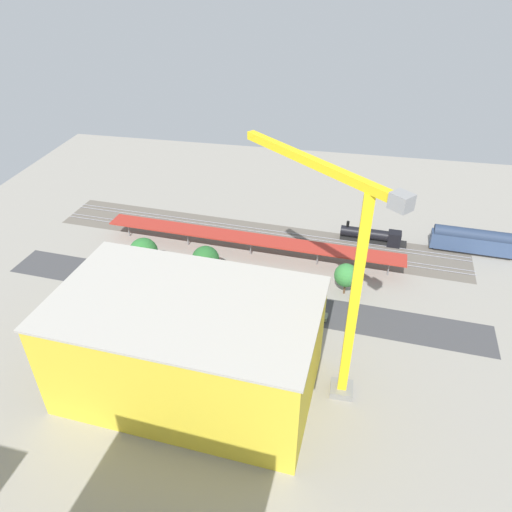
{
  "coord_description": "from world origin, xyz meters",
  "views": [
    {
      "loc": [
        -19.62,
        78.13,
        61.15
      ],
      "look_at": [
        -4.42,
        2.0,
        9.55
      ],
      "focal_mm": 33.46,
      "sensor_mm": 36.0,
      "label": 1
    }
  ],
  "objects_px": {
    "parked_car_0": "(317,315)",
    "parked_car_2": "(243,307)",
    "street_tree_2": "(144,252)",
    "construction_building": "(189,347)",
    "platform_canopy_near": "(251,239)",
    "passenger_coach": "(474,241)",
    "parked_car_3": "(207,302)",
    "box_truck_1": "(203,306)",
    "parked_car_4": "(173,296)",
    "parked_car_5": "(137,293)",
    "street_tree_0": "(346,275)",
    "parked_car_1": "(280,311)",
    "tower_crane": "(343,271)",
    "box_truck_0": "(288,317)",
    "locomotive": "(374,236)",
    "traffic_light": "(180,262)",
    "street_tree_1": "(206,260)",
    "box_truck_2": "(188,310)"
  },
  "relations": [
    {
      "from": "parked_car_2",
      "to": "traffic_light",
      "type": "bearing_deg",
      "value": -28.12
    },
    {
      "from": "parked_car_5",
      "to": "passenger_coach",
      "type": "bearing_deg",
      "value": -156.41
    },
    {
      "from": "parked_car_1",
      "to": "tower_crane",
      "type": "relative_size",
      "value": 0.11
    },
    {
      "from": "street_tree_0",
      "to": "traffic_light",
      "type": "xyz_separation_m",
      "value": [
        34.82,
        1.17,
        -0.51
      ]
    },
    {
      "from": "platform_canopy_near",
      "to": "passenger_coach",
      "type": "distance_m",
      "value": 51.59
    },
    {
      "from": "parked_car_0",
      "to": "passenger_coach",
      "type": "bearing_deg",
      "value": -137.54
    },
    {
      "from": "street_tree_0",
      "to": "street_tree_1",
      "type": "bearing_deg",
      "value": 1.46
    },
    {
      "from": "parked_car_4",
      "to": "street_tree_0",
      "type": "bearing_deg",
      "value": -165.8
    },
    {
      "from": "tower_crane",
      "to": "parked_car_5",
      "type": "bearing_deg",
      "value": -20.75
    },
    {
      "from": "street_tree_2",
      "to": "construction_building",
      "type": "bearing_deg",
      "value": 124.52
    },
    {
      "from": "parked_car_0",
      "to": "construction_building",
      "type": "bearing_deg",
      "value": 47.91
    },
    {
      "from": "box_truck_2",
      "to": "parked_car_0",
      "type": "bearing_deg",
      "value": -169.7
    },
    {
      "from": "platform_canopy_near",
      "to": "box_truck_1",
      "type": "bearing_deg",
      "value": 77.47
    },
    {
      "from": "parked_car_1",
      "to": "parked_car_3",
      "type": "height_order",
      "value": "parked_car_1"
    },
    {
      "from": "parked_car_5",
      "to": "tower_crane",
      "type": "xyz_separation_m",
      "value": [
        -40.43,
        15.31,
        21.75
      ]
    },
    {
      "from": "locomotive",
      "to": "construction_building",
      "type": "relative_size",
      "value": 0.41
    },
    {
      "from": "construction_building",
      "to": "box_truck_2",
      "type": "height_order",
      "value": "construction_building"
    },
    {
      "from": "street_tree_1",
      "to": "box_truck_1",
      "type": "bearing_deg",
      "value": 102.47
    },
    {
      "from": "locomotive",
      "to": "construction_building",
      "type": "distance_m",
      "value": 59.21
    },
    {
      "from": "parked_car_0",
      "to": "street_tree_1",
      "type": "xyz_separation_m",
      "value": [
        24.42,
        -8.27,
        4.22
      ]
    },
    {
      "from": "parked_car_0",
      "to": "parked_car_2",
      "type": "xyz_separation_m",
      "value": [
        14.48,
        0.42,
        0.04
      ]
    },
    {
      "from": "platform_canopy_near",
      "to": "locomotive",
      "type": "xyz_separation_m",
      "value": [
        -28.03,
        -10.88,
        -2.51
      ]
    },
    {
      "from": "parked_car_5",
      "to": "parked_car_4",
      "type": "bearing_deg",
      "value": -175.89
    },
    {
      "from": "locomotive",
      "to": "street_tree_0",
      "type": "distance_m",
      "value": 22.46
    },
    {
      "from": "street_tree_2",
      "to": "street_tree_0",
      "type": "bearing_deg",
      "value": -178.8
    },
    {
      "from": "passenger_coach",
      "to": "parked_car_4",
      "type": "height_order",
      "value": "passenger_coach"
    },
    {
      "from": "platform_canopy_near",
      "to": "box_truck_1",
      "type": "distance_m",
      "value": 22.8
    },
    {
      "from": "box_truck_0",
      "to": "traffic_light",
      "type": "distance_m",
      "value": 27.04
    },
    {
      "from": "street_tree_0",
      "to": "parked_car_0",
      "type": "bearing_deg",
      "value": 61.56
    },
    {
      "from": "parked_car_1",
      "to": "construction_building",
      "type": "height_order",
      "value": "construction_building"
    },
    {
      "from": "locomotive",
      "to": "parked_car_1",
      "type": "height_order",
      "value": "locomotive"
    },
    {
      "from": "parked_car_3",
      "to": "traffic_light",
      "type": "xyz_separation_m",
      "value": [
        7.96,
        -8.08,
        3.32
      ]
    },
    {
      "from": "traffic_light",
      "to": "tower_crane",
      "type": "bearing_deg",
      "value": 145.14
    },
    {
      "from": "street_tree_1",
      "to": "traffic_light",
      "type": "relative_size",
      "value": 1.31
    },
    {
      "from": "tower_crane",
      "to": "passenger_coach",
      "type": "bearing_deg",
      "value": -122.9
    },
    {
      "from": "passenger_coach",
      "to": "traffic_light",
      "type": "height_order",
      "value": "passenger_coach"
    },
    {
      "from": "street_tree_0",
      "to": "street_tree_2",
      "type": "xyz_separation_m",
      "value": [
        43.04,
        0.9,
        0.73
      ]
    },
    {
      "from": "passenger_coach",
      "to": "box_truck_2",
      "type": "relative_size",
      "value": 2.23
    },
    {
      "from": "parked_car_3",
      "to": "street_tree_2",
      "type": "relative_size",
      "value": 0.52
    },
    {
      "from": "locomotive",
      "to": "box_truck_1",
      "type": "xyz_separation_m",
      "value": [
        32.94,
        32.98,
        -0.11
      ]
    },
    {
      "from": "passenger_coach",
      "to": "box_truck_0",
      "type": "xyz_separation_m",
      "value": [
        38.46,
        33.19,
        -1.52
      ]
    },
    {
      "from": "street_tree_2",
      "to": "passenger_coach",
      "type": "bearing_deg",
      "value": -162.63
    },
    {
      "from": "passenger_coach",
      "to": "traffic_light",
      "type": "bearing_deg",
      "value": 19.68
    },
    {
      "from": "parked_car_0",
      "to": "street_tree_2",
      "type": "bearing_deg",
      "value": -12.0
    },
    {
      "from": "box_truck_2",
      "to": "parked_car_5",
      "type": "bearing_deg",
      "value": -18.68
    },
    {
      "from": "parked_car_1",
      "to": "street_tree_1",
      "type": "xyz_separation_m",
      "value": [
        17.21,
        -8.36,
        4.2
      ]
    },
    {
      "from": "box_truck_2",
      "to": "traffic_light",
      "type": "relative_size",
      "value": 1.41
    },
    {
      "from": "passenger_coach",
      "to": "parked_car_3",
      "type": "height_order",
      "value": "passenger_coach"
    },
    {
      "from": "parked_car_2",
      "to": "street_tree_2",
      "type": "bearing_deg",
      "value": -19.82
    },
    {
      "from": "platform_canopy_near",
      "to": "box_truck_2",
      "type": "xyz_separation_m",
      "value": [
        7.21,
        24.0,
        -2.52
      ]
    }
  ]
}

